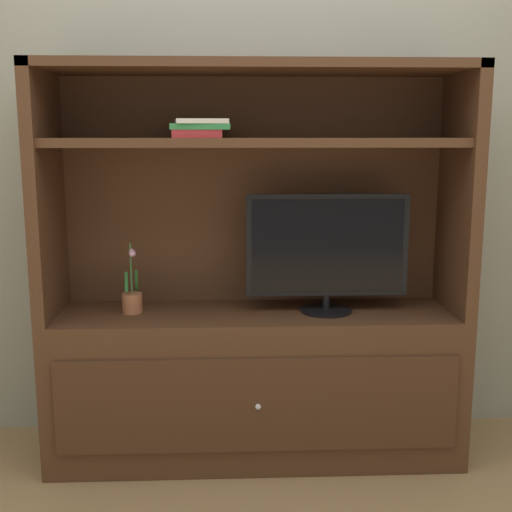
% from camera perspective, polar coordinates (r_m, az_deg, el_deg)
% --- Properties ---
extents(ground_plane, '(8.00, 8.00, 0.00)m').
position_cam_1_polar(ground_plane, '(2.65, 0.35, -20.78)').
color(ground_plane, '#99754C').
extents(painted_rear_wall, '(6.00, 0.10, 2.80)m').
position_cam_1_polar(painted_rear_wall, '(3.01, -0.33, 10.97)').
color(painted_rear_wall, gray).
rests_on(painted_rear_wall, ground_plane).
extents(media_console, '(1.74, 0.48, 1.66)m').
position_cam_1_polar(media_console, '(2.81, -0.05, -7.25)').
color(media_console, '#4C2D1C').
rests_on(media_console, ground_plane).
extents(tv_monitor, '(0.68, 0.22, 0.50)m').
position_cam_1_polar(tv_monitor, '(2.73, 6.26, 0.52)').
color(tv_monitor, black).
rests_on(tv_monitor, media_console).
extents(potted_plant, '(0.08, 0.11, 0.30)m').
position_cam_1_polar(potted_plant, '(2.79, -10.78, -3.74)').
color(potted_plant, '#B26642').
rests_on(potted_plant, media_console).
extents(magazine_stack, '(0.24, 0.33, 0.07)m').
position_cam_1_polar(magazine_stack, '(2.65, -5.05, 11.08)').
color(magazine_stack, red).
rests_on(magazine_stack, media_console).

